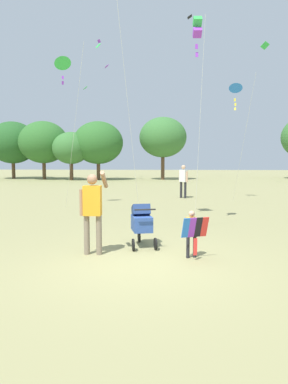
# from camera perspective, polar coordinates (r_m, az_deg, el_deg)

# --- Properties ---
(ground_plane) EXTENTS (120.00, 120.00, 0.00)m
(ground_plane) POSITION_cam_1_polar(r_m,az_deg,el_deg) (7.14, -0.54, -11.63)
(ground_plane) COLOR #938E5B
(treeline_distant) EXTENTS (36.05, 7.25, 6.57)m
(treeline_distant) POSITION_cam_1_polar(r_m,az_deg,el_deg) (35.81, -3.42, 8.35)
(treeline_distant) COLOR brown
(treeline_distant) RESTS_ON ground
(child_with_butterfly_kite) EXTENTS (0.58, 0.44, 1.01)m
(child_with_butterfly_kite) POSITION_cam_1_polar(r_m,az_deg,el_deg) (7.43, 7.91, -6.18)
(child_with_butterfly_kite) COLOR #232328
(child_with_butterfly_kite) RESTS_ON ground
(person_adult_flyer) EXTENTS (0.57, 0.53, 1.85)m
(person_adult_flyer) POSITION_cam_1_polar(r_m,az_deg,el_deg) (7.66, -8.45, -2.35)
(person_adult_flyer) COLOR #7F705B
(person_adult_flyer) RESTS_ON ground
(stroller) EXTENTS (0.68, 1.12, 1.03)m
(stroller) POSITION_cam_1_polar(r_m,az_deg,el_deg) (8.36, -0.40, -4.83)
(stroller) COLOR black
(stroller) RESTS_ON ground
(kite_orange_delta) EXTENTS (0.26, 1.48, 6.21)m
(kite_orange_delta) POSITION_cam_1_polar(r_m,az_deg,el_deg) (11.21, 8.76, 24.92)
(kite_orange_delta) COLOR green
(kite_orange_delta) RESTS_ON ground
(kite_green_novelty) EXTENTS (2.08, 3.62, 6.32)m
(kite_green_novelty) POSITION_cam_1_polar(r_m,az_deg,el_deg) (15.71, -13.18, 19.70)
(kite_green_novelty) COLOR green
(kite_green_novelty) RESTS_ON ground
(kite_blue_high) EXTENTS (0.75, 4.19, 5.80)m
(kite_blue_high) POSITION_cam_1_polar(r_m,az_deg,el_deg) (18.36, 14.84, 15.99)
(kite_blue_high) COLOR blue
(kite_blue_high) RESTS_ON ground
(distant_kites_cluster) EXTENTS (34.30, 14.72, 7.36)m
(distant_kites_cluster) POSITION_cam_1_polar(r_m,az_deg,el_deg) (33.77, -0.14, 22.02)
(distant_kites_cluster) COLOR green
(person_sitting_far) EXTENTS (0.47, 0.42, 1.77)m
(person_sitting_far) POSITION_cam_1_polar(r_m,az_deg,el_deg) (18.72, 6.47, 2.19)
(person_sitting_far) COLOR #232328
(person_sitting_far) RESTS_ON ground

